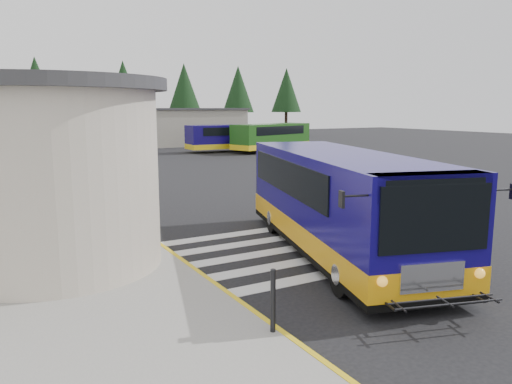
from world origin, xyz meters
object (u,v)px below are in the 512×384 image
transit_bus (339,206)px  bollard (273,301)px  far_bus_a (231,137)px  far_bus_b (271,136)px  pedestrian_a (137,242)px  pedestrian_b (69,245)px

transit_bus → bollard: bearing=-123.7°
far_bus_a → far_bus_b: far_bus_b is taller
far_bus_a → pedestrian_a: bearing=151.2°
transit_bus → pedestrian_b: (-7.24, 1.32, -0.49)m
pedestrian_b → far_bus_b: bearing=114.7°
transit_bus → pedestrian_a: transit_bus is taller
far_bus_b → transit_bus: bearing=134.3°
pedestrian_b → bollard: size_ratio=1.29×
pedestrian_a → bollard: size_ratio=1.40×
pedestrian_b → far_bus_a: (20.08, 31.36, 0.53)m
pedestrian_b → far_bus_b: size_ratio=0.17×
bollard → far_bus_b: (20.81, 34.41, 0.76)m
pedestrian_a → far_bus_a: size_ratio=0.19×
bollard → far_bus_a: far_bus_a is taller
far_bus_a → far_bus_b: (3.43, -2.03, 0.06)m
pedestrian_a → far_bus_b: (22.08, 30.09, 0.52)m
far_bus_b → pedestrian_b: bearing=123.6°
transit_bus → far_bus_b: 34.70m
transit_bus → pedestrian_b: size_ratio=6.99×
pedestrian_a → pedestrian_b: (-1.44, 0.76, -0.06)m
pedestrian_b → far_bus_b: (23.51, 29.33, 0.59)m
far_bus_a → far_bus_b: 3.99m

